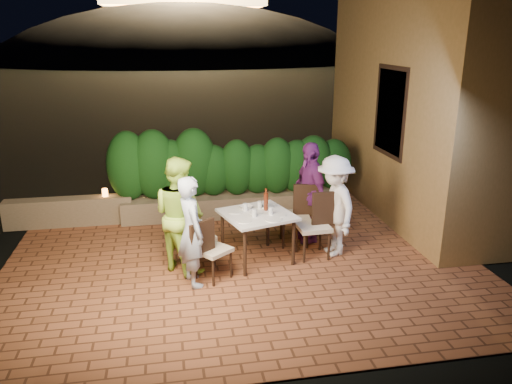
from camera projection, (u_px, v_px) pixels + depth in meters
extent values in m
plane|color=black|center=(245.00, 270.00, 7.30)|extent=(400.00, 400.00, 0.00)
cube|color=brown|center=(240.00, 259.00, 7.78)|extent=(7.00, 6.00, 0.15)
cube|color=#A1793F|center=(422.00, 79.00, 9.02)|extent=(1.60, 5.00, 5.00)
cube|color=black|center=(392.00, 112.00, 8.57)|extent=(0.08, 1.00, 1.40)
cube|color=black|center=(391.00, 112.00, 8.57)|extent=(0.06, 1.15, 1.55)
cube|color=#736349|center=(236.00, 204.00, 9.42)|extent=(4.20, 0.55, 0.40)
cube|color=#736349|center=(69.00, 212.00, 8.89)|extent=(2.20, 0.30, 0.50)
ellipsoid|color=black|center=(187.00, 92.00, 65.09)|extent=(52.00, 40.00, 22.00)
cylinder|color=white|center=(244.00, 221.00, 7.05)|extent=(0.21, 0.21, 0.01)
cylinder|color=white|center=(235.00, 212.00, 7.41)|extent=(0.21, 0.21, 0.01)
cylinder|color=white|center=(279.00, 215.00, 7.28)|extent=(0.21, 0.21, 0.01)
cylinder|color=white|center=(266.00, 206.00, 7.64)|extent=(0.22, 0.22, 0.01)
cylinder|color=white|center=(256.00, 213.00, 7.36)|extent=(0.19, 0.19, 0.01)
cylinder|color=white|center=(274.00, 219.00, 7.10)|extent=(0.24, 0.24, 0.01)
cylinder|color=silver|center=(254.00, 213.00, 7.20)|extent=(0.07, 0.07, 0.12)
cylinder|color=silver|center=(245.00, 207.00, 7.44)|extent=(0.07, 0.07, 0.12)
cylinder|color=silver|center=(271.00, 211.00, 7.29)|extent=(0.07, 0.07, 0.11)
cylinder|color=silver|center=(260.00, 205.00, 7.54)|extent=(0.07, 0.07, 0.12)
imported|color=white|center=(246.00, 207.00, 7.55)|extent=(0.27, 0.27, 0.05)
imported|color=#A3B6D2|center=(192.00, 231.00, 6.65)|extent=(0.50, 0.63, 1.53)
imported|color=#A5D743|center=(179.00, 214.00, 7.06)|extent=(1.01, 1.03, 1.68)
imported|color=white|center=(334.00, 206.00, 7.58)|extent=(0.70, 1.07, 1.56)
imported|color=#74297C|center=(310.00, 192.00, 8.08)|extent=(0.54, 1.02, 1.66)
cylinder|color=orange|center=(105.00, 193.00, 8.91)|extent=(0.10, 0.10, 0.14)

